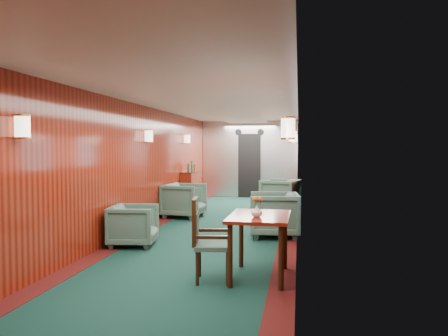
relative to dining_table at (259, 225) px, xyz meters
name	(u,v)px	position (x,y,z in m)	size (l,w,h in m)	color
room	(213,144)	(-1.06, 2.54, 0.99)	(12.00, 12.10, 2.40)	#0E3329
bulkhead	(250,160)	(-1.06, 8.45, 0.54)	(2.98, 0.17, 2.39)	silver
windows_right	(297,154)	(0.43, 2.79, 0.81)	(0.02, 8.60, 0.80)	silver
wall_sconces	(219,136)	(-1.06, 3.10, 1.15)	(2.97, 7.97, 0.25)	#FFECC6
dining_table	(259,225)	(0.00, 0.00, 0.00)	(0.73, 1.03, 0.76)	maroon
side_chair	(205,236)	(-0.62, -0.24, -0.11)	(0.50, 0.52, 0.98)	#1A3D34
credenza	(191,188)	(-2.40, 6.15, -0.17)	(0.33, 1.04, 1.21)	maroon
flower_vase	(257,211)	(-0.02, -0.17, 0.19)	(0.13, 0.13, 0.14)	silver
armchair_left_near	(134,225)	(-2.14, 1.38, -0.31)	(0.70, 0.72, 0.66)	#1A3D34
armchair_left_far	(184,200)	(-2.07, 4.26, -0.26)	(0.82, 0.84, 0.77)	#1A3D34
armchair_right_near	(274,214)	(0.04, 2.48, -0.25)	(0.84, 0.86, 0.79)	#1A3D34
armchair_right_far	(280,195)	(0.01, 5.76, -0.25)	(0.84, 0.86, 0.79)	#1A3D34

